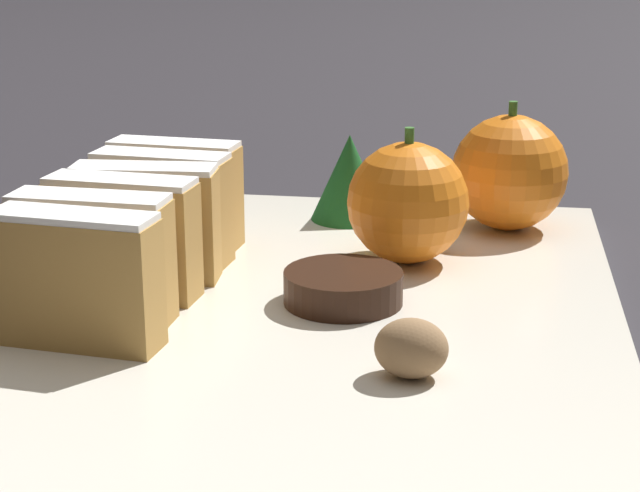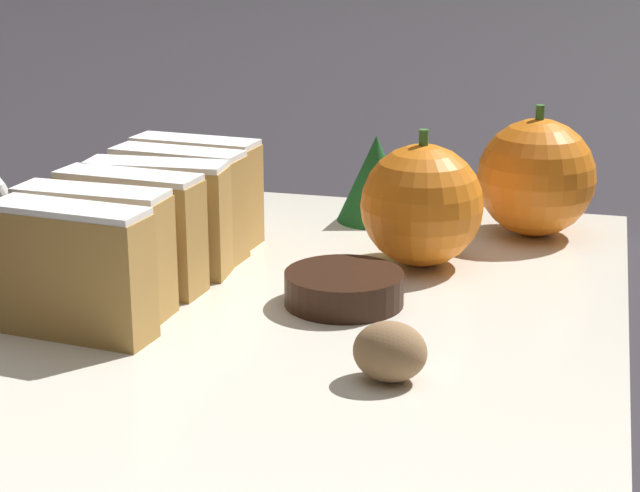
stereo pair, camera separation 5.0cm
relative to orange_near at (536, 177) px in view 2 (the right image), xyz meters
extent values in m
plane|color=#28262B|center=(-0.09, -0.15, -0.05)|extent=(6.00, 6.00, 0.00)
cube|color=silver|center=(-0.09, -0.15, -0.04)|extent=(0.29, 0.41, 0.01)
cube|color=#B28442|center=(-0.19, -0.21, -0.01)|extent=(0.08, 0.03, 0.06)
cube|color=white|center=(-0.19, -0.21, 0.02)|extent=(0.07, 0.03, 0.00)
cube|color=#B28442|center=(-0.19, -0.18, -0.01)|extent=(0.07, 0.03, 0.06)
cube|color=white|center=(-0.19, -0.18, 0.02)|extent=(0.07, 0.03, 0.00)
cube|color=#B28442|center=(-0.19, -0.15, -0.01)|extent=(0.08, 0.03, 0.06)
cube|color=white|center=(-0.19, -0.15, 0.02)|extent=(0.07, 0.03, 0.00)
cube|color=#B28442|center=(-0.18, -0.12, -0.01)|extent=(0.07, 0.03, 0.06)
cube|color=white|center=(-0.18, -0.12, 0.02)|extent=(0.07, 0.03, 0.00)
cube|color=#B28442|center=(-0.18, -0.09, -0.01)|extent=(0.08, 0.03, 0.06)
cube|color=white|center=(-0.18, -0.09, 0.02)|extent=(0.07, 0.03, 0.00)
cube|color=#B28442|center=(-0.19, -0.06, -0.01)|extent=(0.08, 0.03, 0.06)
cube|color=white|center=(-0.19, -0.06, 0.02)|extent=(0.07, 0.03, 0.00)
sphere|color=orange|center=(0.00, 0.00, 0.00)|extent=(0.07, 0.07, 0.07)
cylinder|color=#38702D|center=(0.00, 0.00, 0.04)|extent=(0.01, 0.01, 0.01)
sphere|color=orange|center=(-0.05, -0.07, 0.00)|extent=(0.07, 0.07, 0.07)
cylinder|color=#38702D|center=(-0.05, -0.07, 0.03)|extent=(0.01, 0.01, 0.01)
ellipsoid|color=#8E6B47|center=(-0.04, -0.22, -0.02)|extent=(0.03, 0.02, 0.02)
cylinder|color=black|center=(-0.08, -0.14, -0.03)|extent=(0.06, 0.06, 0.02)
cone|color=#195623|center=(-0.10, 0.01, -0.01)|extent=(0.05, 0.05, 0.05)
camera|label=1|loc=(-0.01, -0.62, 0.14)|focal=60.00mm
camera|label=2|loc=(0.04, -0.61, 0.14)|focal=60.00mm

